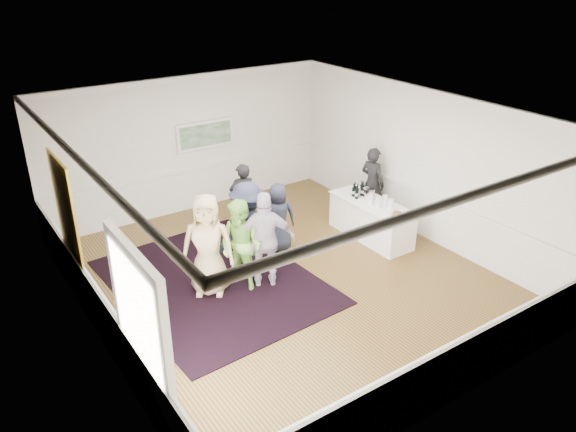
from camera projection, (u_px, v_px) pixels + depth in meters
floor at (285, 278)px, 10.71m from camera, size 8.00×8.00×0.00m
ceiling at (285, 114)px, 9.35m from camera, size 7.00×8.00×0.02m
wall_left at (88, 255)px, 8.25m from camera, size 0.02×8.00×3.20m
wall_right at (423, 164)px, 11.81m from camera, size 0.02×8.00×3.20m
wall_back at (189, 144)px, 13.03m from camera, size 7.00×0.02×3.20m
wall_front at (463, 307)px, 7.04m from camera, size 7.00×0.02×3.20m
wainscoting at (285, 255)px, 10.50m from camera, size 7.00×8.00×1.00m
mirror at (66, 211)px, 9.17m from camera, size 0.05×1.25×1.85m
doorway at (140, 328)px, 6.93m from camera, size 0.10×1.78×2.56m
landscape_painting at (205, 135)px, 13.12m from camera, size 1.44×0.06×0.66m
area_rug at (214, 282)px, 10.58m from camera, size 3.54×4.52×0.02m
serving_table at (371, 220)px, 12.09m from camera, size 0.78×2.05×0.83m
bartender at (372, 183)px, 12.86m from camera, size 0.52×0.69×1.69m
guest_tan at (208, 245)px, 9.88m from camera, size 1.12×1.03×1.92m
guest_green at (241, 246)px, 10.07m from camera, size 0.95×1.04×1.73m
guest_lilac at (266, 240)px, 10.14m from camera, size 1.17×0.92×1.85m
guest_dark_a at (248, 229)px, 10.51m from camera, size 1.23×0.73×1.88m
guest_dark_b at (243, 199)px, 12.09m from camera, size 0.67×0.51×1.62m
guest_navy at (278, 217)px, 11.48m from camera, size 0.83×0.70×1.45m
wine_bottles at (359, 189)px, 12.19m from camera, size 0.39×0.27×0.31m
juice_pitchers at (381, 201)px, 11.67m from camera, size 0.32×0.53×0.24m
ice_bucket at (369, 194)px, 12.03m from camera, size 0.26×0.26×0.24m
nut_bowl at (397, 214)px, 11.28m from camera, size 0.26×0.26×0.08m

